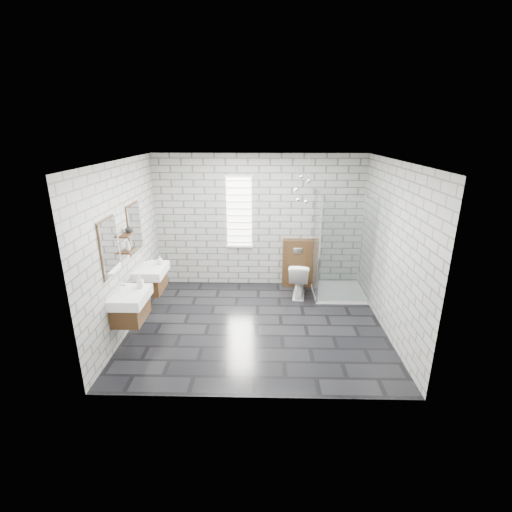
{
  "coord_description": "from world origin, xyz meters",
  "views": [
    {
      "loc": [
        0.12,
        -5.55,
        3.15
      ],
      "look_at": [
        -0.02,
        0.35,
        1.11
      ],
      "focal_mm": 26.0,
      "sensor_mm": 36.0,
      "label": 1
    }
  ],
  "objects_px": {
    "vanity_right": "(149,272)",
    "toilet": "(299,279)",
    "cistern_panel": "(297,263)",
    "vanity_left": "(128,298)",
    "shower_enclosure": "(335,272)"
  },
  "relations": [
    {
      "from": "shower_enclosure",
      "to": "toilet",
      "type": "xyz_separation_m",
      "value": [
        -0.7,
        0.01,
        -0.16
      ]
    },
    {
      "from": "vanity_right",
      "to": "toilet",
      "type": "height_order",
      "value": "vanity_right"
    },
    {
      "from": "cistern_panel",
      "to": "shower_enclosure",
      "type": "bearing_deg",
      "value": -36.41
    },
    {
      "from": "vanity_right",
      "to": "toilet",
      "type": "relative_size",
      "value": 2.26
    },
    {
      "from": "vanity_left",
      "to": "vanity_right",
      "type": "relative_size",
      "value": 1.0
    },
    {
      "from": "cistern_panel",
      "to": "toilet",
      "type": "distance_m",
      "value": 0.53
    },
    {
      "from": "cistern_panel",
      "to": "toilet",
      "type": "relative_size",
      "value": 1.44
    },
    {
      "from": "vanity_right",
      "to": "shower_enclosure",
      "type": "height_order",
      "value": "shower_enclosure"
    },
    {
      "from": "vanity_right",
      "to": "shower_enclosure",
      "type": "relative_size",
      "value": 0.77
    },
    {
      "from": "cistern_panel",
      "to": "toilet",
      "type": "xyz_separation_m",
      "value": [
        0.0,
        -0.51,
        -0.15
      ]
    },
    {
      "from": "vanity_left",
      "to": "shower_enclosure",
      "type": "relative_size",
      "value": 0.77
    },
    {
      "from": "vanity_left",
      "to": "cistern_panel",
      "type": "relative_size",
      "value": 1.57
    },
    {
      "from": "vanity_left",
      "to": "shower_enclosure",
      "type": "height_order",
      "value": "shower_enclosure"
    },
    {
      "from": "vanity_left",
      "to": "vanity_right",
      "type": "bearing_deg",
      "value": 90.0
    },
    {
      "from": "vanity_right",
      "to": "toilet",
      "type": "bearing_deg",
      "value": 14.81
    }
  ]
}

